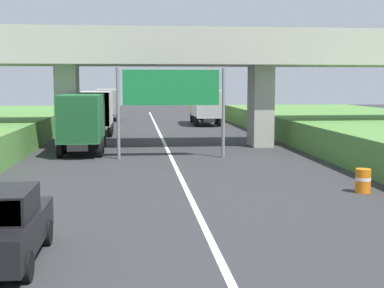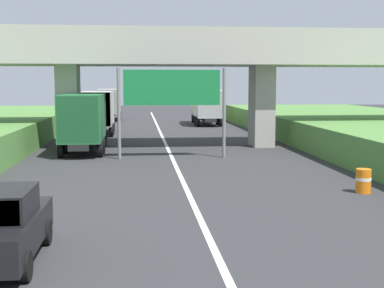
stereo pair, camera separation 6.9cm
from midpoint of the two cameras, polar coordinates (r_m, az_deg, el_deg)
The scene contains 8 objects.
lane_centre_stripe at distance 27.07m, azimuth -1.81°, elevation -2.09°, with size 0.20×96.30×0.01m, color white.
overpass_bridge at distance 33.82m, azimuth -2.69°, elevation 9.01°, with size 40.00×4.80×7.39m.
overhead_highway_sign at distance 28.64m, azimuth -2.10°, elevation 5.53°, with size 5.88×0.18×4.89m.
truck_yellow at distance 52.30m, azimuth 1.56°, elevation 4.20°, with size 2.44×7.30×3.44m.
truck_silver at distance 43.01m, azimuth -9.97°, elevation 3.60°, with size 2.44×7.30×3.44m.
truck_green at distance 31.94m, azimuth -11.47°, elevation 2.59°, with size 2.44×7.30×3.44m.
truck_blue at distance 59.56m, azimuth -8.81°, elevation 4.42°, with size 2.44×7.30×3.44m.
construction_barrel_3 at distance 20.79m, azimuth 18.05°, elevation -3.77°, with size 0.57×0.57×0.90m.
Camera 2 is at (-1.82, 1.44, 4.06)m, focal length 49.57 mm.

